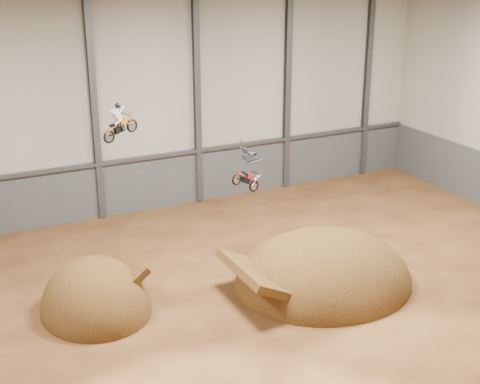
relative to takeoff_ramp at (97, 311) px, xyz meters
name	(u,v)px	position (x,y,z in m)	size (l,w,h in m)	color
floor	(259,312)	(6.75, -3.48, 0.00)	(40.00, 40.00, 0.00)	#462612
back_wall	(146,103)	(6.75, 11.52, 7.00)	(40.00, 0.10, 14.00)	#B1AD9D
ceiling	(262,1)	(6.75, -3.48, 14.00)	(40.00, 40.00, 0.00)	black
lower_band_back	(151,183)	(6.75, 11.42, 1.75)	(39.80, 0.18, 3.50)	#4B4E52
steel_rail	(150,157)	(6.75, 11.27, 3.55)	(39.80, 0.35, 0.20)	#47494F
steel_column_2	(94,109)	(3.42, 11.32, 7.00)	(0.40, 0.36, 13.90)	#47494F
steel_column_3	(197,98)	(10.09, 11.32, 7.00)	(0.40, 0.36, 13.90)	#47494F
steel_column_4	(287,89)	(16.75, 11.32, 7.00)	(0.40, 0.36, 13.90)	#47494F
steel_column_5	(367,81)	(23.42, 11.32, 7.00)	(0.40, 0.36, 13.90)	#47494F
takeoff_ramp	(97,311)	(0.00, 0.00, 0.00)	(5.07, 5.85, 5.07)	#39230E
landing_ramp	(323,284)	(10.97, -2.48, 0.00)	(9.23, 8.16, 5.32)	#39230E
fmx_rider_a	(121,118)	(2.04, 1.01, 8.78)	(1.93, 0.73, 1.75)	#C35303
fmx_rider_b	(243,168)	(8.17, 0.95, 5.61)	(2.58, 0.74, 2.21)	red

